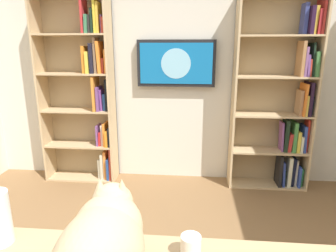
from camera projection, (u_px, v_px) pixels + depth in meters
wall_back at (173, 67)px, 3.37m from camera, size 4.52×0.06×2.70m
bookshelf_left at (283, 101)px, 3.19m from camera, size 0.87×0.28×2.12m
bookshelf_right at (86, 91)px, 3.36m from camera, size 0.84×0.28×2.14m
wall_mounted_tv at (176, 63)px, 3.27m from camera, size 0.88×0.07×0.52m
cat at (102, 248)px, 0.93m from camera, size 0.30×0.60×0.36m
coffee_mug at (191, 247)px, 1.13m from camera, size 0.08×0.08×0.10m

